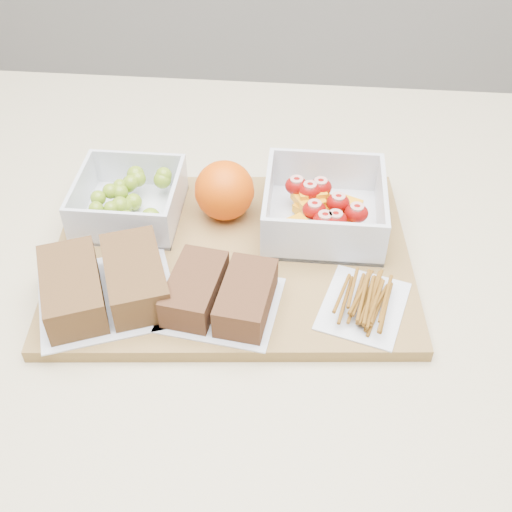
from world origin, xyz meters
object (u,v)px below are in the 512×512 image
Objects in this scene: grape_container at (131,200)px; orange at (224,190)px; sandwich_bag_center at (221,294)px; pretzel_bag at (364,299)px; cutting_board at (232,257)px; sandwich_bag_left at (104,284)px; fruit_container at (323,209)px.

grape_container is 0.12m from orange.
sandwich_bag_center is 0.15m from pretzel_bag.
cutting_board is at bearing -77.08° from orange.
sandwich_bag_center is at bearing -47.80° from grape_container.
cutting_board is at bearing 89.31° from sandwich_bag_center.
sandwich_bag_left is (-0.13, -0.09, 0.03)m from cutting_board.
orange is 0.41× the size of sandwich_bag_left.
pretzel_bag is (0.17, -0.14, -0.03)m from orange.
sandwich_bag_left is at bearing -147.92° from fruit_container.
sandwich_bag_center is (0.13, -0.00, -0.00)m from sandwich_bag_left.
cutting_board is 2.92× the size of fruit_container.
grape_container reaches higher than cutting_board.
pretzel_bag is at bearing 4.59° from sandwich_bag_center.
orange is (0.12, 0.01, 0.01)m from grape_container.
sandwich_bag_left is (-0.11, -0.16, -0.02)m from orange.
cutting_board is 0.09m from sandwich_bag_center.
cutting_board is 2.31× the size of sandwich_bag_left.
grape_container is 0.14m from sandwich_bag_left.
fruit_container is at bearing -4.33° from orange.
fruit_container is 0.79× the size of sandwich_bag_left.
orange is (-0.12, 0.01, 0.01)m from fruit_container.
cutting_board is 0.13m from fruit_container.
fruit_container is (0.24, 0.00, 0.00)m from grape_container.
fruit_container reaches higher than sandwich_bag_left.
orange is at bearing 97.57° from cutting_board.
pretzel_bag is (0.28, 0.01, -0.01)m from sandwich_bag_left.
sandwich_bag_left is 0.28m from pretzel_bag.
pretzel_bag is at bearing -24.87° from grape_container.
orange is 0.16m from sandwich_bag_center.
orange is at bearing 139.68° from pretzel_bag.
fruit_container reaches higher than cutting_board.
pretzel_bag is (0.15, 0.01, -0.01)m from sandwich_bag_center.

